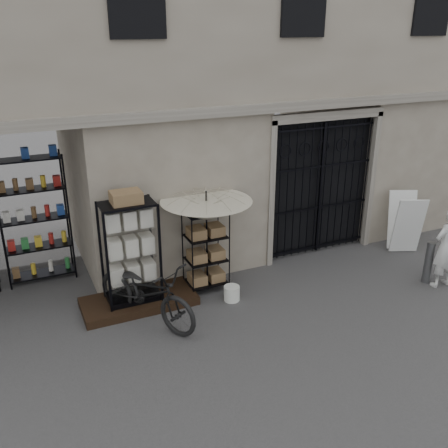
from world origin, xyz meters
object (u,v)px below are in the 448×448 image
display_cabinet (131,257)px  shopkeeper (439,285)px  wire_rack (206,250)px  market_umbrella (206,205)px  easel_sign (405,223)px  bicycle (148,321)px  steel_bollard (428,262)px  white_bucket (232,293)px

display_cabinet → shopkeeper: (5.55, -1.68, -0.95)m
wire_rack → market_umbrella: size_ratio=0.70×
shopkeeper → market_umbrella: bearing=-24.0°
display_cabinet → easel_sign: display_cabinet is taller
easel_sign → bicycle: bearing=-152.7°
market_umbrella → easel_sign: (4.58, -0.19, -1.02)m
wire_rack → easel_sign: bearing=-8.1°
display_cabinet → bicycle: display_cabinet is taller
shopkeeper → steel_bollard: bearing=-55.2°
wire_rack → easel_sign: wire_rack is taller
white_bucket → shopkeeper: 4.06m
wire_rack → shopkeeper: 4.56m
display_cabinet → bicycle: 1.12m
steel_bollard → easel_sign: (0.60, 1.32, 0.24)m
market_umbrella → shopkeeper: bearing=-22.6°
wire_rack → white_bucket: bearing=-71.8°
white_bucket → bicycle: (-1.59, -0.03, -0.14)m
market_umbrella → bicycle: bearing=-155.8°
wire_rack → white_bucket: 0.92m
market_umbrella → white_bucket: size_ratio=8.13×
display_cabinet → easel_sign: size_ratio=1.51×
white_bucket → easel_sign: size_ratio=0.22×
bicycle → steel_bollard: bearing=-39.7°
display_cabinet → wire_rack: display_cabinet is taller
bicycle → easel_sign: size_ratio=1.65×
wire_rack → white_bucket: (0.26, -0.58, -0.67)m
steel_bollard → easel_sign: easel_sign is taller
shopkeeper → easel_sign: size_ratio=1.24×
white_bucket → steel_bollard: bearing=-14.1°
wire_rack → market_umbrella: 0.88m
shopkeeper → white_bucket: bearing=-17.8°
steel_bollard → shopkeeper: 0.49m
market_umbrella → bicycle: (-1.35, -0.60, -1.68)m
display_cabinet → easel_sign: (6.00, -0.16, -0.29)m
market_umbrella → easel_sign: size_ratio=1.82×
display_cabinet → wire_rack: (1.41, 0.04, -0.15)m
market_umbrella → bicycle: size_ratio=1.11×
steel_bollard → wire_rack: bearing=159.2°
display_cabinet → steel_bollard: size_ratio=2.30×
display_cabinet → market_umbrella: bearing=5.0°
bicycle → shopkeeper: size_ratio=1.32×
market_umbrella → easel_sign: market_umbrella is taller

